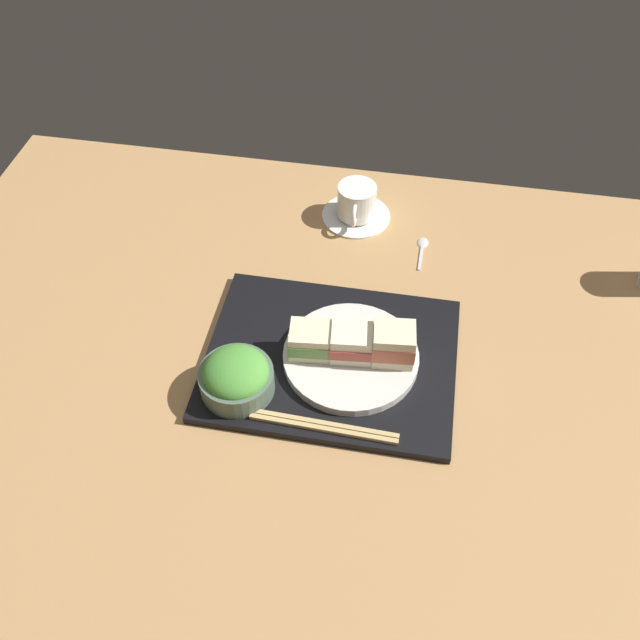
% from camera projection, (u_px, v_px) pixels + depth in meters
% --- Properties ---
extents(ground_plane, '(1.40, 1.00, 0.03)m').
position_uv_depth(ground_plane, '(315.00, 371.00, 1.07)').
color(ground_plane, tan).
extents(serving_tray, '(0.38, 0.30, 0.01)m').
position_uv_depth(serving_tray, '(331.00, 359.00, 1.06)').
color(serving_tray, black).
rests_on(serving_tray, ground_plane).
extents(sandwich_plate, '(0.21, 0.21, 0.01)m').
position_uv_depth(sandwich_plate, '(351.00, 357.00, 1.04)').
color(sandwich_plate, silver).
rests_on(sandwich_plate, serving_tray).
extents(sandwich_near, '(0.07, 0.06, 0.05)m').
position_uv_depth(sandwich_near, '(310.00, 340.00, 1.02)').
color(sandwich_near, beige).
rests_on(sandwich_near, sandwich_plate).
extents(sandwich_middle, '(0.07, 0.06, 0.05)m').
position_uv_depth(sandwich_middle, '(352.00, 343.00, 1.02)').
color(sandwich_middle, '#EFE5C1').
rests_on(sandwich_middle, sandwich_plate).
extents(sandwich_far, '(0.07, 0.06, 0.06)m').
position_uv_depth(sandwich_far, '(393.00, 344.00, 1.01)').
color(sandwich_far, beige).
rests_on(sandwich_far, sandwich_plate).
extents(salad_bowl, '(0.11, 0.11, 0.07)m').
position_uv_depth(salad_bowl, '(236.00, 376.00, 0.99)').
color(salad_bowl, '#4C6051').
rests_on(salad_bowl, serving_tray).
extents(chopsticks_pair, '(0.21, 0.02, 0.01)m').
position_uv_depth(chopsticks_pair, '(324.00, 426.00, 0.97)').
color(chopsticks_pair, tan).
rests_on(chopsticks_pair, serving_tray).
extents(coffee_cup, '(0.13, 0.13, 0.07)m').
position_uv_depth(coffee_cup, '(356.00, 205.00, 1.26)').
color(coffee_cup, white).
rests_on(coffee_cup, ground_plane).
extents(teaspoon, '(0.02, 0.09, 0.01)m').
position_uv_depth(teaspoon, '(422.00, 245.00, 1.23)').
color(teaspoon, silver).
rests_on(teaspoon, ground_plane).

